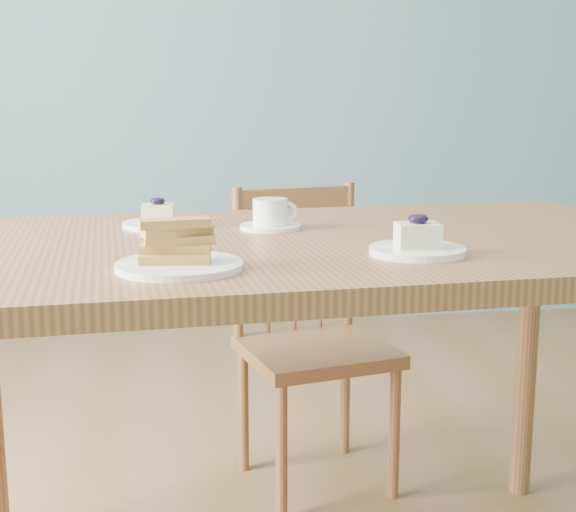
{
  "coord_description": "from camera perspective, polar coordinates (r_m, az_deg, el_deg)",
  "views": [
    {
      "loc": [
        -0.33,
        -1.41,
        1.11
      ],
      "look_at": [
        -0.09,
        0.22,
        0.79
      ],
      "focal_mm": 50.0,
      "sensor_mm": 36.0,
      "label": 1
    }
  ],
  "objects": [
    {
      "name": "cheesecake_plate_near",
      "position": [
        1.47,
        9.19,
        0.84
      ],
      "size": [
        0.18,
        0.18,
        0.07
      ],
      "rotation": [
        0.0,
        0.0,
        -0.06
      ],
      "color": "white",
      "rests_on": "dining_table"
    },
    {
      "name": "biscotti_plate",
      "position": [
        1.34,
        -7.75,
        0.17
      ],
      "size": [
        0.21,
        0.21,
        0.08
      ],
      "rotation": [
        0.0,
        0.0,
        -0.07
      ],
      "color": "white",
      "rests_on": "dining_table"
    },
    {
      "name": "dining_table",
      "position": [
        1.65,
        2.01,
        -1.53
      ],
      "size": [
        1.62,
        1.0,
        0.83
      ],
      "rotation": [
        0.0,
        0.0,
        0.08
      ],
      "color": "brown",
      "rests_on": "ground"
    },
    {
      "name": "coffee_cup",
      "position": [
        1.74,
        -1.23,
        2.85
      ],
      "size": [
        0.13,
        0.13,
        0.07
      ],
      "rotation": [
        0.0,
        0.0,
        -0.09
      ],
      "color": "white",
      "rests_on": "dining_table"
    },
    {
      "name": "dining_chair",
      "position": [
        2.32,
        1.65,
        -5.64
      ],
      "size": [
        0.47,
        0.45,
        0.86
      ],
      "rotation": [
        0.0,
        0.0,
        0.23
      ],
      "color": "brown",
      "rests_on": "ground"
    },
    {
      "name": "cheesecake_plate_far",
      "position": [
        1.79,
        -9.23,
        2.58
      ],
      "size": [
        0.16,
        0.16,
        0.07
      ],
      "rotation": [
        0.0,
        0.0,
        -0.07
      ],
      "color": "white",
      "rests_on": "dining_table"
    }
  ]
}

